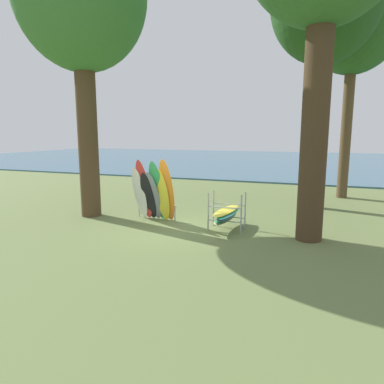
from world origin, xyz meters
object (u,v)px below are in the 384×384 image
(tree_far_left_back, at_px, (326,1))
(leaning_board_pile, at_px, (153,193))
(tree_mid_behind, at_px, (354,19))
(board_storage_rack, at_px, (227,214))

(tree_far_left_back, distance_m, leaning_board_pile, 10.10)
(tree_mid_behind, height_order, leaning_board_pile, tree_mid_behind)
(tree_far_left_back, relative_size, leaning_board_pile, 4.73)
(tree_mid_behind, xyz_separation_m, tree_far_left_back, (-1.23, -2.94, -0.05))
(board_storage_rack, bearing_deg, leaning_board_pile, 175.80)
(leaning_board_pile, bearing_deg, tree_far_left_back, 39.31)
(leaning_board_pile, distance_m, board_storage_rack, 2.85)
(tree_mid_behind, height_order, tree_far_left_back, tree_mid_behind)
(tree_mid_behind, xyz_separation_m, board_storage_rack, (-3.87, -7.60, -7.80))
(tree_far_left_back, bearing_deg, tree_mid_behind, 67.33)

